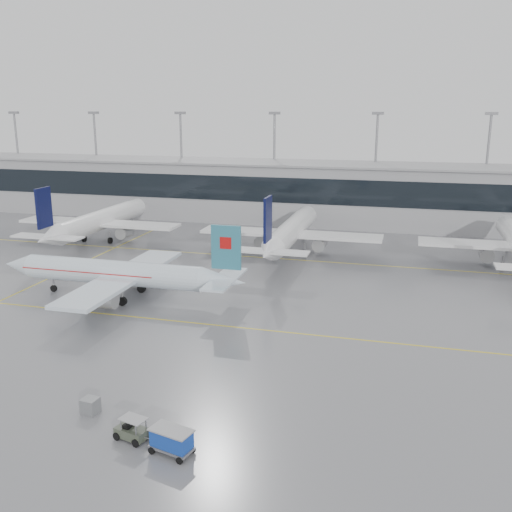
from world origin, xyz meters
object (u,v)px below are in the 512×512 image
(baggage_tug, at_px, (132,432))
(gse_unit, at_px, (90,406))
(air_canada_jet, at_px, (123,274))
(baggage_cart, at_px, (172,439))

(baggage_tug, xyz_separation_m, gse_unit, (-4.85, 2.49, 0.01))
(baggage_tug, relative_size, gse_unit, 2.94)
(air_canada_jet, relative_size, baggage_cart, 10.08)
(air_canada_jet, bearing_deg, baggage_tug, 118.75)
(baggage_tug, distance_m, baggage_cart, 3.63)
(baggage_tug, relative_size, baggage_cart, 1.10)
(air_canada_jet, height_order, baggage_tug, air_canada_jet)
(baggage_cart, bearing_deg, gse_unit, 172.07)
(baggage_tug, distance_m, gse_unit, 5.45)
(baggage_cart, xyz_separation_m, gse_unit, (-8.34, 3.36, -0.46))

